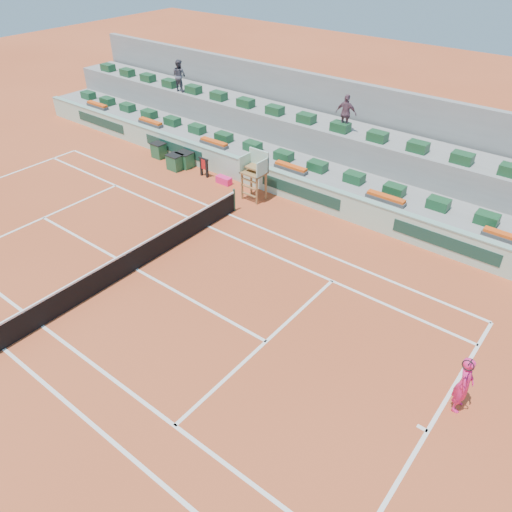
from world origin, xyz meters
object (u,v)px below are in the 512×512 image
object	(u,v)px
tennis_player	(464,384)
player_bag	(224,180)
drink_cooler_a	(185,160)
umpire_chair	(255,169)

from	to	relation	value
tennis_player	player_bag	bearing A→B (deg)	155.94
player_bag	tennis_player	size ratio (longest dim) A/B	0.37
tennis_player	drink_cooler_a	bearing A→B (deg)	159.09
player_bag	umpire_chair	distance (m)	2.62
umpire_chair	drink_cooler_a	distance (m)	5.35
player_bag	tennis_player	bearing A→B (deg)	-24.06
drink_cooler_a	tennis_player	size ratio (longest dim) A/B	0.37
drink_cooler_a	tennis_player	world-z (taller)	tennis_player
drink_cooler_a	tennis_player	bearing A→B (deg)	-20.91
umpire_chair	drink_cooler_a	size ratio (longest dim) A/B	2.85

